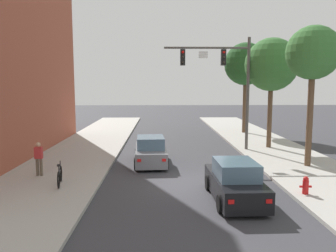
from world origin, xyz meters
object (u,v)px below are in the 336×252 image
at_px(car_following_black, 235,182).
at_px(street_tree_nearest, 313,54).
at_px(fire_hydrant, 306,185).
at_px(bicycle_leaning, 60,176).
at_px(street_tree_second, 272,65).
at_px(car_lead_grey, 151,152).
at_px(traffic_signal_mast, 225,73).
at_px(pedestrian_sidewalk_left_walker, 39,157).
at_px(street_tree_third, 246,64).

relative_size(car_following_black, street_tree_nearest, 0.57).
distance_m(car_following_black, fire_hydrant, 2.95).
xyz_separation_m(bicycle_leaning, street_tree_second, (12.08, 8.71, 5.33)).
distance_m(fire_hydrant, street_tree_second, 11.66).
bearing_deg(car_following_black, car_lead_grey, 119.42).
height_order(car_following_black, street_tree_nearest, street_tree_nearest).
relative_size(traffic_signal_mast, bicycle_leaning, 4.29).
height_order(pedestrian_sidewalk_left_walker, bicycle_leaning, pedestrian_sidewalk_left_walker).
bearing_deg(fire_hydrant, traffic_signal_mast, 99.23).
bearing_deg(street_tree_third, bicycle_leaning, -127.01).
distance_m(bicycle_leaning, street_tree_third, 21.00).
bearing_deg(street_tree_third, fire_hydrant, -96.06).
xyz_separation_m(traffic_signal_mast, car_lead_grey, (-4.87, -3.58, -4.58)).
distance_m(car_lead_grey, street_tree_third, 15.37).
bearing_deg(pedestrian_sidewalk_left_walker, street_tree_second, 28.10).
bearing_deg(street_tree_second, pedestrian_sidewalk_left_walker, -151.90).
distance_m(car_following_black, street_tree_third, 19.31).
relative_size(car_lead_grey, car_following_black, 1.01).
bearing_deg(fire_hydrant, pedestrian_sidewalk_left_walker, 165.70).
bearing_deg(bicycle_leaning, car_lead_grey, 49.09).
relative_size(bicycle_leaning, street_tree_nearest, 0.23).
xyz_separation_m(car_following_black, street_tree_third, (4.80, 17.83, 5.64)).
bearing_deg(car_lead_grey, street_tree_third, 54.60).
relative_size(fire_hydrant, street_tree_third, 0.09).
bearing_deg(car_lead_grey, traffic_signal_mast, 36.29).
bearing_deg(car_following_black, pedestrian_sidewalk_left_walker, 159.82).
bearing_deg(car_following_black, fire_hydrant, 4.73).
bearing_deg(traffic_signal_mast, car_lead_grey, -143.71).
distance_m(street_tree_nearest, street_tree_third, 12.86).
bearing_deg(street_tree_third, car_lead_grey, -125.40).
distance_m(car_lead_grey, car_following_black, 7.10).
height_order(traffic_signal_mast, car_following_black, traffic_signal_mast).
bearing_deg(pedestrian_sidewalk_left_walker, traffic_signal_mast, 32.74).
bearing_deg(pedestrian_sidewalk_left_walker, street_tree_third, 47.11).
height_order(bicycle_leaning, fire_hydrant, bicycle_leaning).
bearing_deg(traffic_signal_mast, fire_hydrant, -80.77).
xyz_separation_m(car_lead_grey, street_tree_nearest, (8.59, -1.20, 5.40)).
height_order(pedestrian_sidewalk_left_walker, street_tree_second, street_tree_second).
xyz_separation_m(traffic_signal_mast, pedestrian_sidewalk_left_walker, (-10.16, -6.53, -4.24)).
bearing_deg(bicycle_leaning, traffic_signal_mast, 42.62).
relative_size(car_following_black, pedestrian_sidewalk_left_walker, 2.61).
distance_m(traffic_signal_mast, street_tree_nearest, 6.11).
height_order(bicycle_leaning, street_tree_nearest, street_tree_nearest).
relative_size(street_tree_nearest, street_tree_second, 0.99).
bearing_deg(street_tree_nearest, street_tree_third, 91.36).
relative_size(fire_hydrant, street_tree_nearest, 0.10).
height_order(car_lead_grey, fire_hydrant, car_lead_grey).
distance_m(traffic_signal_mast, fire_hydrant, 10.77).
bearing_deg(traffic_signal_mast, street_tree_nearest, -52.09).
relative_size(bicycle_leaning, street_tree_third, 0.21).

